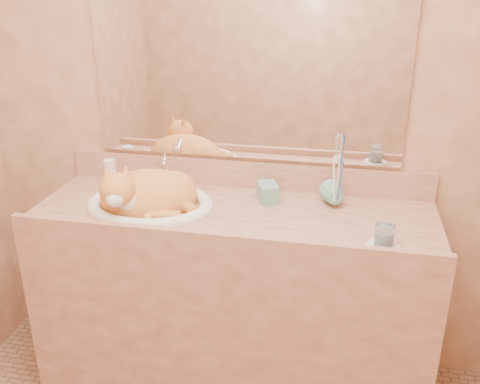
% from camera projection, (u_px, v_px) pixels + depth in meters
% --- Properties ---
extents(wall_back, '(2.40, 0.02, 2.50)m').
position_uv_depth(wall_back, '(247.00, 97.00, 2.22)').
color(wall_back, '#9C6547').
rests_on(wall_back, ground).
extents(vanity_counter, '(1.60, 0.55, 0.85)m').
position_uv_depth(vanity_counter, '(234.00, 301.00, 2.29)').
color(vanity_counter, '#955743').
rests_on(vanity_counter, floor).
extents(mirror, '(1.30, 0.02, 0.80)m').
position_uv_depth(mirror, '(246.00, 63.00, 2.16)').
color(mirror, white).
rests_on(mirror, wall_back).
extents(sink_basin, '(0.57, 0.50, 0.16)m').
position_uv_depth(sink_basin, '(149.00, 188.00, 2.14)').
color(sink_basin, white).
rests_on(sink_basin, vanity_counter).
extents(faucet, '(0.07, 0.12, 0.15)m').
position_uv_depth(faucet, '(165.00, 172.00, 2.32)').
color(faucet, white).
rests_on(faucet, vanity_counter).
extents(cat, '(0.48, 0.44, 0.22)m').
position_uv_depth(cat, '(145.00, 193.00, 2.14)').
color(cat, orange).
rests_on(cat, sink_basin).
extents(soap_dispenser, '(0.09, 0.10, 0.16)m').
position_uv_depth(soap_dispenser, '(271.00, 187.00, 2.15)').
color(soap_dispenser, '#6AAB93').
rests_on(soap_dispenser, vanity_counter).
extents(toothbrush_cup, '(0.12, 0.12, 0.09)m').
position_uv_depth(toothbrush_cup, '(336.00, 199.00, 2.12)').
color(toothbrush_cup, '#6AAB93').
rests_on(toothbrush_cup, vanity_counter).
extents(toothbrushes, '(0.04, 0.04, 0.23)m').
position_uv_depth(toothbrushes, '(337.00, 178.00, 2.09)').
color(toothbrushes, white).
rests_on(toothbrushes, toothbrush_cup).
extents(saucer, '(0.11, 0.11, 0.01)m').
position_uv_depth(saucer, '(383.00, 247.00, 1.84)').
color(saucer, white).
rests_on(saucer, vanity_counter).
extents(water_glass, '(0.07, 0.07, 0.08)m').
position_uv_depth(water_glass, '(384.00, 235.00, 1.82)').
color(water_glass, silver).
rests_on(water_glass, saucer).
extents(lotion_bottle, '(0.05, 0.05, 0.12)m').
position_uv_depth(lotion_bottle, '(111.00, 173.00, 2.35)').
color(lotion_bottle, white).
rests_on(lotion_bottle, vanity_counter).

